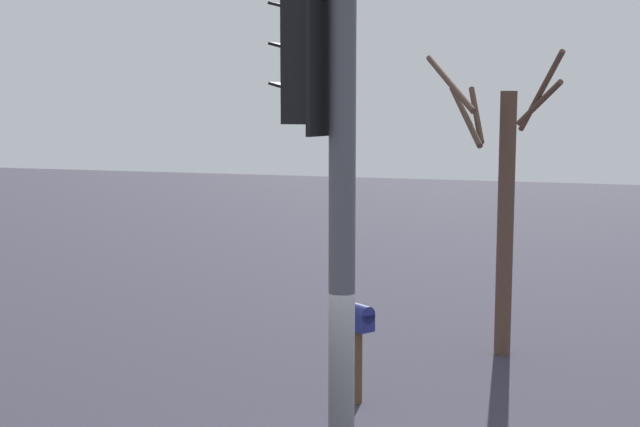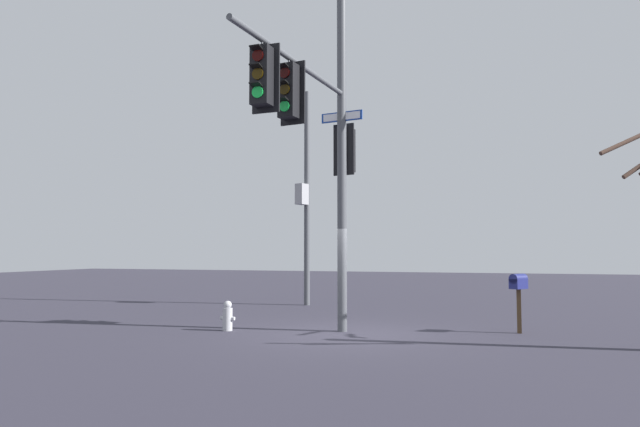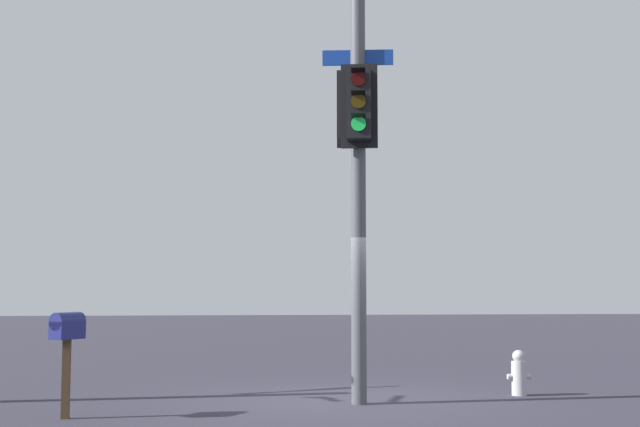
{
  "view_description": "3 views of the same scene",
  "coord_description": "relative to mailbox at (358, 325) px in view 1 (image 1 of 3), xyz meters",
  "views": [
    {
      "loc": [
        -7.18,
        -1.68,
        4.12
      ],
      "look_at": [
        -0.46,
        0.52,
        3.22
      ],
      "focal_mm": 48.4,
      "sensor_mm": 36.0,
      "label": 1
    },
    {
      "loc": [
        3.58,
        -13.11,
        1.95
      ],
      "look_at": [
        -0.67,
        0.22,
        2.88
      ],
      "focal_mm": 32.02,
      "sensor_mm": 36.0,
      "label": 2
    },
    {
      "loc": [
        1.67,
        12.97,
        1.74
      ],
      "look_at": [
        0.43,
        0.48,
        2.86
      ],
      "focal_mm": 46.81,
      "sensor_mm": 36.0,
      "label": 3
    }
  ],
  "objects": [
    {
      "name": "bare_tree_behind_pole",
      "position": [
        3.04,
        -1.59,
        1.44
      ],
      "size": [
        2.29,
        2.3,
        4.97
      ],
      "color": "#4E382D",
      "rests_on": "ground"
    },
    {
      "name": "mailbox",
      "position": [
        0.0,
        0.0,
        0.0
      ],
      "size": [
        0.45,
        0.5,
        1.41
      ],
      "rotation": [
        0.0,
        0.0,
        5.67
      ],
      "color": "#4C3823",
      "rests_on": "ground"
    }
  ]
}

